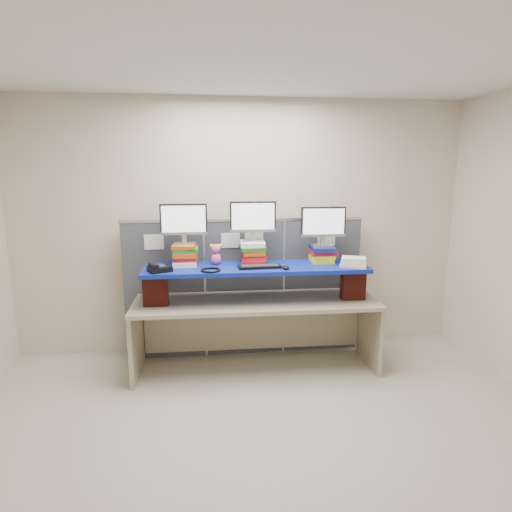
{
  "coord_description": "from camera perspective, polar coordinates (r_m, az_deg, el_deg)",
  "views": [
    {
      "loc": [
        -0.44,
        -2.73,
        2.06
      ],
      "look_at": [
        0.07,
        1.37,
        1.2
      ],
      "focal_mm": 30.0,
      "sensor_mm": 36.0,
      "label": 1
    }
  ],
  "objects": [
    {
      "name": "room",
      "position": [
        2.85,
        1.96,
        -1.72
      ],
      "size": [
        5.0,
        4.0,
        2.8
      ],
      "color": "beige",
      "rests_on": "ground"
    },
    {
      "name": "cubicle_partition",
      "position": [
        4.72,
        -1.53,
        -4.17
      ],
      "size": [
        2.6,
        0.06,
        1.53
      ],
      "color": "#3F424A",
      "rests_on": "ground"
    },
    {
      "name": "desk",
      "position": [
        4.39,
        0.0,
        -7.8
      ],
      "size": [
        2.47,
        0.77,
        0.75
      ],
      "rotation": [
        0.0,
        0.0,
        -0.02
      ],
      "color": "tan",
      "rests_on": "ground"
    },
    {
      "name": "brick_pier_left",
      "position": [
        4.26,
        -13.26,
        -4.35
      ],
      "size": [
        0.24,
        0.13,
        0.32
      ],
      "primitive_type": "cube",
      "rotation": [
        0.0,
        0.0,
        -0.02
      ],
      "color": "maroon",
      "rests_on": "desk"
    },
    {
      "name": "brick_pier_right",
      "position": [
        4.45,
        12.81,
        -3.64
      ],
      "size": [
        0.24,
        0.13,
        0.32
      ],
      "primitive_type": "cube",
      "rotation": [
        0.0,
        0.0,
        -0.02
      ],
      "color": "maroon",
      "rests_on": "desk"
    },
    {
      "name": "blue_board",
      "position": [
        4.25,
        0.0,
        -1.59
      ],
      "size": [
        2.22,
        0.6,
        0.04
      ],
      "primitive_type": "cube",
      "rotation": [
        0.0,
        0.0,
        -0.02
      ],
      "color": "#0C2A97",
      "rests_on": "brick_pier_left"
    },
    {
      "name": "book_stack_left",
      "position": [
        4.33,
        -9.43,
        0.19
      ],
      "size": [
        0.26,
        0.3,
        0.21
      ],
      "color": "white",
      "rests_on": "blue_board"
    },
    {
      "name": "book_stack_center",
      "position": [
        4.33,
        -0.43,
        0.51
      ],
      "size": [
        0.26,
        0.3,
        0.23
      ],
      "color": "red",
      "rests_on": "blue_board"
    },
    {
      "name": "book_stack_right",
      "position": [
        4.46,
        8.8,
        0.33
      ],
      "size": [
        0.26,
        0.31,
        0.17
      ],
      "color": "yellow",
      "rests_on": "blue_board"
    },
    {
      "name": "monitor_left",
      "position": [
        4.27,
        -9.61,
        4.57
      ],
      "size": [
        0.46,
        0.13,
        0.4
      ],
      "rotation": [
        0.0,
        0.0,
        -0.02
      ],
      "color": "#959599",
      "rests_on": "book_stack_left"
    },
    {
      "name": "monitor_center",
      "position": [
        4.28,
        -0.41,
        4.98
      ],
      "size": [
        0.46,
        0.13,
        0.4
      ],
      "rotation": [
        0.0,
        0.0,
        -0.02
      ],
      "color": "#959599",
      "rests_on": "book_stack_center"
    },
    {
      "name": "monitor_right",
      "position": [
        4.41,
        8.95,
        4.27
      ],
      "size": [
        0.46,
        0.13,
        0.4
      ],
      "rotation": [
        0.0,
        0.0,
        -0.02
      ],
      "color": "#959599",
      "rests_on": "book_stack_right"
    },
    {
      "name": "keyboard",
      "position": [
        4.15,
        0.49,
        -1.42
      ],
      "size": [
        0.42,
        0.15,
        0.03
      ],
      "rotation": [
        0.0,
        0.0,
        0.04
      ],
      "color": "black",
      "rests_on": "blue_board"
    },
    {
      "name": "mouse",
      "position": [
        4.11,
        3.99,
        -1.53
      ],
      "size": [
        0.06,
        0.11,
        0.03
      ],
      "primitive_type": "ellipsoid",
      "rotation": [
        0.0,
        0.0,
        0.01
      ],
      "color": "black",
      "rests_on": "blue_board"
    },
    {
      "name": "desk_phone",
      "position": [
        4.11,
        -12.84,
        -1.59
      ],
      "size": [
        0.25,
        0.24,
        0.08
      ],
      "rotation": [
        0.0,
        0.0,
        0.45
      ],
      "color": "black",
      "rests_on": "blue_board"
    },
    {
      "name": "headset",
      "position": [
        4.05,
        -6.07,
        -1.86
      ],
      "size": [
        0.19,
        0.19,
        0.02
      ],
      "primitive_type": "torus",
      "rotation": [
        0.0,
        0.0,
        0.0
      ],
      "color": "black",
      "rests_on": "blue_board"
    },
    {
      "name": "plush_toy",
      "position": [
        4.31,
        -5.36,
        0.28
      ],
      "size": [
        0.12,
        0.09,
        0.21
      ],
      "rotation": [
        0.0,
        0.0,
        0.33
      ],
      "color": "pink",
      "rests_on": "blue_board"
    },
    {
      "name": "binder_stack",
      "position": [
        4.32,
        12.9,
        -0.8
      ],
      "size": [
        0.31,
        0.28,
        0.09
      ],
      "rotation": [
        0.0,
        0.0,
        -0.38
      ],
      "color": "silver",
      "rests_on": "blue_board"
    }
  ]
}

